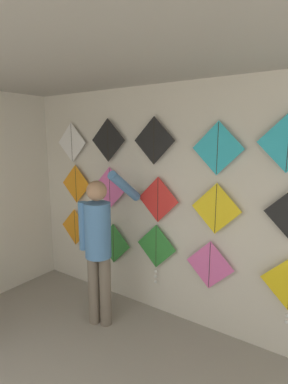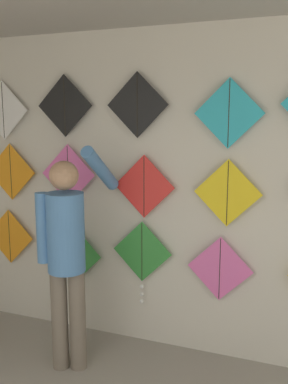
{
  "view_description": "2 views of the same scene",
  "coord_description": "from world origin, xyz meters",
  "px_view_note": "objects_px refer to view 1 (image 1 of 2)",
  "views": [
    {
      "loc": [
        1.83,
        0.4,
        2.21
      ],
      "look_at": [
        -0.04,
        3.13,
        1.59
      ],
      "focal_mm": 28.0,
      "sensor_mm": 36.0,
      "label": 1
    },
    {
      "loc": [
        1.3,
        -0.04,
        2.07
      ],
      "look_at": [
        0.09,
        3.13,
        1.47
      ],
      "focal_mm": 40.0,
      "sensor_mm": 36.0,
      "label": 2
    }
  ],
  "objects_px": {
    "kite_10": "(72,143)",
    "kite_13": "(218,148)",
    "kite_6": "(110,188)",
    "kite_1": "(114,243)",
    "kite_8": "(216,209)",
    "kite_0": "(75,227)",
    "kite_7": "(158,200)",
    "kite_11": "(108,140)",
    "kite_5": "(76,184)",
    "shopkeeper": "(99,240)",
    "kite_12": "(154,141)",
    "kite_3": "(210,265)",
    "kite_2": "(156,249)"
  },
  "relations": [
    {
      "from": "kite_12",
      "to": "kite_13",
      "type": "height_order",
      "value": "kite_12"
    },
    {
      "from": "kite_0",
      "to": "kite_7",
      "type": "xyz_separation_m",
      "value": [
        1.46,
        0.0,
        0.6
      ]
    },
    {
      "from": "kite_1",
      "to": "kite_3",
      "type": "relative_size",
      "value": 1.0
    },
    {
      "from": "kite_0",
      "to": "kite_7",
      "type": "height_order",
      "value": "kite_7"
    },
    {
      "from": "kite_0",
      "to": "kite_5",
      "type": "xyz_separation_m",
      "value": [
        0.06,
        0.0,
        0.66
      ]
    },
    {
      "from": "kite_6",
      "to": "kite_8",
      "type": "distance_m",
      "value": 1.48
    },
    {
      "from": "kite_13",
      "to": "kite_6",
      "type": "bearing_deg",
      "value": 180.0
    },
    {
      "from": "shopkeeper",
      "to": "kite_11",
      "type": "xyz_separation_m",
      "value": [
        -0.33,
        0.57,
        1.12
      ]
    },
    {
      "from": "kite_3",
      "to": "kite_5",
      "type": "distance_m",
      "value": 2.2
    },
    {
      "from": "kite_2",
      "to": "kite_8",
      "type": "bearing_deg",
      "value": 0.08
    },
    {
      "from": "kite_5",
      "to": "kite_12",
      "type": "bearing_deg",
      "value": 0.0
    },
    {
      "from": "kite_2",
      "to": "kite_6",
      "type": "relative_size",
      "value": 1.38
    },
    {
      "from": "kite_8",
      "to": "kite_11",
      "type": "height_order",
      "value": "kite_11"
    },
    {
      "from": "kite_0",
      "to": "kite_7",
      "type": "bearing_deg",
      "value": 0.0
    },
    {
      "from": "shopkeeper",
      "to": "kite_2",
      "type": "height_order",
      "value": "shopkeeper"
    },
    {
      "from": "shopkeeper",
      "to": "kite_6",
      "type": "distance_m",
      "value": 0.82
    },
    {
      "from": "shopkeeper",
      "to": "kite_10",
      "type": "distance_m",
      "value": 1.58
    },
    {
      "from": "kite_1",
      "to": "kite_10",
      "type": "relative_size",
      "value": 1.0
    },
    {
      "from": "kite_2",
      "to": "kite_11",
      "type": "distance_m",
      "value": 1.52
    },
    {
      "from": "kite_2",
      "to": "kite_7",
      "type": "xyz_separation_m",
      "value": [
        0.02,
        0.0,
        0.63
      ]
    },
    {
      "from": "kite_6",
      "to": "kite_10",
      "type": "distance_m",
      "value": 0.91
    },
    {
      "from": "kite_7",
      "to": "kite_0",
      "type": "bearing_deg",
      "value": 180.0
    },
    {
      "from": "kite_3",
      "to": "kite_13",
      "type": "relative_size",
      "value": 1.0
    },
    {
      "from": "kite_5",
      "to": "kite_11",
      "type": "distance_m",
      "value": 0.89
    },
    {
      "from": "kite_2",
      "to": "shopkeeper",
      "type": "bearing_deg",
      "value": -126.76
    },
    {
      "from": "kite_5",
      "to": "kite_6",
      "type": "distance_m",
      "value": 0.64
    },
    {
      "from": "kite_3",
      "to": "kite_0",
      "type": "bearing_deg",
      "value": 180.0
    },
    {
      "from": "kite_11",
      "to": "kite_13",
      "type": "distance_m",
      "value": 1.48
    },
    {
      "from": "kite_3",
      "to": "kite_12",
      "type": "xyz_separation_m",
      "value": [
        -0.74,
        0.0,
        1.35
      ]
    },
    {
      "from": "kite_8",
      "to": "kite_12",
      "type": "bearing_deg",
      "value": 180.0
    },
    {
      "from": "shopkeeper",
      "to": "kite_7",
      "type": "height_order",
      "value": "shopkeeper"
    },
    {
      "from": "kite_5",
      "to": "kite_13",
      "type": "relative_size",
      "value": 1.0
    },
    {
      "from": "kite_5",
      "to": "kite_2",
      "type": "bearing_deg",
      "value": -0.04
    },
    {
      "from": "kite_5",
      "to": "kite_8",
      "type": "xyz_separation_m",
      "value": [
        2.12,
        0.0,
        -0.07
      ]
    },
    {
      "from": "kite_0",
      "to": "kite_13",
      "type": "height_order",
      "value": "kite_13"
    },
    {
      "from": "kite_6",
      "to": "kite_10",
      "type": "height_order",
      "value": "kite_10"
    },
    {
      "from": "kite_1",
      "to": "kite_3",
      "type": "xyz_separation_m",
      "value": [
        1.39,
        0.0,
        0.04
      ]
    },
    {
      "from": "kite_5",
      "to": "kite_7",
      "type": "relative_size",
      "value": 1.0
    },
    {
      "from": "kite_12",
      "to": "kite_3",
      "type": "bearing_deg",
      "value": 0.0
    },
    {
      "from": "kite_5",
      "to": "kite_7",
      "type": "height_order",
      "value": "kite_5"
    },
    {
      "from": "kite_5",
      "to": "shopkeeper",
      "type": "bearing_deg",
      "value": -30.68
    },
    {
      "from": "shopkeeper",
      "to": "kite_2",
      "type": "bearing_deg",
      "value": 35.36
    },
    {
      "from": "kite_7",
      "to": "kite_10",
      "type": "distance_m",
      "value": 1.59
    },
    {
      "from": "kite_10",
      "to": "kite_13",
      "type": "relative_size",
      "value": 1.0
    },
    {
      "from": "kite_10",
      "to": "kite_1",
      "type": "bearing_deg",
      "value": 0.0
    },
    {
      "from": "kite_8",
      "to": "kite_7",
      "type": "bearing_deg",
      "value": 180.0
    },
    {
      "from": "kite_12",
      "to": "kite_5",
      "type": "bearing_deg",
      "value": 180.0
    },
    {
      "from": "kite_1",
      "to": "kite_8",
      "type": "bearing_deg",
      "value": 0.0
    },
    {
      "from": "kite_0",
      "to": "kite_13",
      "type": "relative_size",
      "value": 1.0
    },
    {
      "from": "kite_5",
      "to": "kite_0",
      "type": "bearing_deg",
      "value": 180.0
    }
  ]
}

